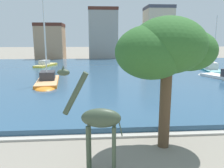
# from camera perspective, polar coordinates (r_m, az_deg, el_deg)

# --- Properties ---
(harbor_water) EXTENTS (83.99, 45.85, 0.43)m
(harbor_water) POSITION_cam_1_polar(r_m,az_deg,el_deg) (35.59, -0.67, 2.88)
(harbor_water) COLOR #2D5170
(harbor_water) RESTS_ON ground
(quay_edge_coping) EXTENTS (83.99, 0.50, 0.12)m
(quay_edge_coping) POSITION_cam_1_polar(r_m,az_deg,el_deg) (13.31, 5.88, -12.66)
(quay_edge_coping) COLOR #ADA89E
(quay_edge_coping) RESTS_ON ground
(giraffe_statue) EXTENTS (2.55, 0.81, 4.46)m
(giraffe_statue) POSITION_cam_1_polar(r_m,az_deg,el_deg) (9.16, -3.61, -9.01)
(giraffe_statue) COLOR #3D4C38
(giraffe_statue) RESTS_ON ground
(sailboat_orange) EXTENTS (3.13, 8.08, 9.64)m
(sailboat_orange) POSITION_cam_1_polar(r_m,az_deg,el_deg) (26.69, -15.94, 0.37)
(sailboat_orange) COLOR orange
(sailboat_orange) RESTS_ON ground
(sailboat_yellow) EXTENTS (3.68, 7.04, 8.28)m
(sailboat_yellow) POSITION_cam_1_polar(r_m,az_deg,el_deg) (44.36, -16.02, 4.56)
(sailboat_yellow) COLOR gold
(sailboat_yellow) RESTS_ON ground
(sailboat_teal) EXTENTS (3.73, 8.61, 8.89)m
(sailboat_teal) POSITION_cam_1_polar(r_m,az_deg,el_deg) (38.99, 23.90, 3.16)
(sailboat_teal) COLOR teal
(sailboat_teal) RESTS_ON ground
(sailboat_green) EXTENTS (3.18, 6.27, 7.23)m
(sailboat_green) POSITION_cam_1_polar(r_m,az_deg,el_deg) (45.91, 14.54, 4.85)
(sailboat_green) COLOR #236B42
(sailboat_green) RESTS_ON ground
(shade_tree) EXTENTS (5.07, 3.62, 6.51)m
(shade_tree) POSITION_cam_1_polar(r_m,az_deg,el_deg) (11.24, 13.34, 8.37)
(shade_tree) COLOR brown
(shade_tree) RESTS_ON ground
(mooring_bollard) EXTENTS (0.24, 0.24, 0.50)m
(mooring_bollard) POSITION_cam_1_polar(r_m,az_deg,el_deg) (13.45, 12.65, -11.75)
(mooring_bollard) COLOR #232326
(mooring_bollard) RESTS_ON ground
(townhouse_corner_house) EXTENTS (7.00, 7.25, 9.24)m
(townhouse_corner_house) POSITION_cam_1_polar(r_m,az_deg,el_deg) (61.78, -15.17, 10.20)
(townhouse_corner_house) COLOR tan
(townhouse_corner_house) RESTS_ON ground
(townhouse_tall_gabled) EXTENTS (7.53, 5.68, 13.18)m
(townhouse_tall_gabled) POSITION_cam_1_polar(r_m,az_deg,el_deg) (60.82, -2.25, 12.43)
(townhouse_tall_gabled) COLOR gray
(townhouse_tall_gabled) RESTS_ON ground
(townhouse_wide_warehouse) EXTENTS (6.87, 7.55, 13.61)m
(townhouse_wide_warehouse) POSITION_cam_1_polar(r_m,az_deg,el_deg) (62.55, 11.39, 12.38)
(townhouse_wide_warehouse) COLOR #C6B293
(townhouse_wide_warehouse) RESTS_ON ground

